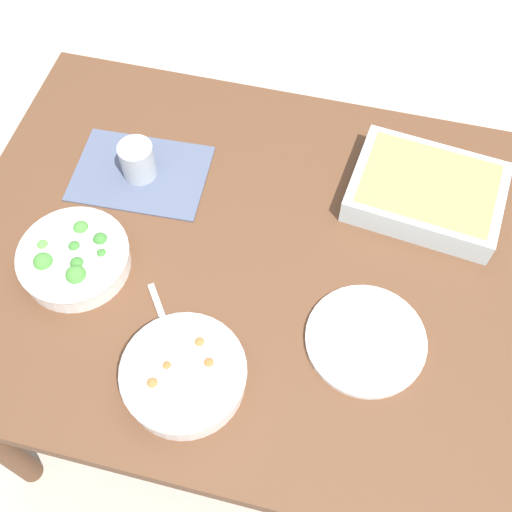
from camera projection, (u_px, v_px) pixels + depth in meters
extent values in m
plane|color=#B2A899|center=(256.00, 385.00, 1.88)|extent=(6.00, 6.00, 0.00)
cube|color=brown|center=(256.00, 261.00, 1.27)|extent=(1.20, 0.90, 0.04)
cylinder|color=brown|center=(108.00, 175.00, 1.84)|extent=(0.06, 0.06, 0.70)
cylinder|color=brown|center=(485.00, 251.00, 1.71)|extent=(0.06, 0.06, 0.70)
cube|color=#4C5670|center=(141.00, 173.00, 1.35)|extent=(0.29, 0.21, 0.00)
cylinder|color=white|center=(184.00, 376.00, 1.09)|extent=(0.21, 0.21, 0.05)
torus|color=white|center=(183.00, 371.00, 1.07)|extent=(0.22, 0.22, 0.01)
cylinder|color=olive|center=(184.00, 375.00, 1.09)|extent=(0.17, 0.17, 0.03)
sphere|color=silver|center=(158.00, 355.00, 1.09)|extent=(0.02, 0.02, 0.02)
sphere|color=silver|center=(186.00, 382.00, 1.07)|extent=(0.01, 0.01, 0.01)
sphere|color=olive|center=(153.00, 384.00, 1.06)|extent=(0.02, 0.02, 0.02)
sphere|color=#C66633|center=(209.00, 364.00, 1.08)|extent=(0.02, 0.02, 0.02)
sphere|color=olive|center=(200.00, 343.00, 1.10)|extent=(0.02, 0.02, 0.02)
sphere|color=#C66633|center=(167.00, 367.00, 1.08)|extent=(0.02, 0.02, 0.02)
cylinder|color=white|center=(75.00, 259.00, 1.22)|extent=(0.21, 0.21, 0.05)
torus|color=white|center=(72.00, 253.00, 1.20)|extent=(0.21, 0.21, 0.01)
cylinder|color=#8CB272|center=(75.00, 258.00, 1.21)|extent=(0.17, 0.17, 0.02)
sphere|color=#3D7A33|center=(75.00, 247.00, 1.21)|extent=(0.02, 0.02, 0.02)
sphere|color=#478C38|center=(81.00, 228.00, 1.23)|extent=(0.03, 0.03, 0.03)
sphere|color=#569E42|center=(43.00, 246.00, 1.21)|extent=(0.02, 0.02, 0.02)
sphere|color=#478C38|center=(43.00, 262.00, 1.19)|extent=(0.04, 0.04, 0.04)
sphere|color=#478C38|center=(76.00, 275.00, 1.17)|extent=(0.04, 0.04, 0.04)
sphere|color=#3D7A33|center=(102.00, 254.00, 1.20)|extent=(0.02, 0.02, 0.02)
sphere|color=#3D7A33|center=(77.00, 264.00, 1.19)|extent=(0.03, 0.03, 0.03)
sphere|color=#3D7A33|center=(101.00, 240.00, 1.21)|extent=(0.03, 0.03, 0.03)
cube|color=silver|center=(426.00, 192.00, 1.29)|extent=(0.32, 0.25, 0.06)
cube|color=#DBAD56|center=(427.00, 189.00, 1.28)|extent=(0.28, 0.22, 0.04)
cylinder|color=#B2BCC6|center=(138.00, 161.00, 1.32)|extent=(0.07, 0.07, 0.08)
cylinder|color=black|center=(139.00, 165.00, 1.33)|extent=(0.06, 0.06, 0.05)
cylinder|color=white|center=(366.00, 340.00, 1.15)|extent=(0.22, 0.22, 0.01)
cube|color=silver|center=(162.00, 315.00, 1.18)|extent=(0.09, 0.12, 0.01)
ellipsoid|color=silver|center=(176.00, 355.00, 1.14)|extent=(0.04, 0.05, 0.01)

